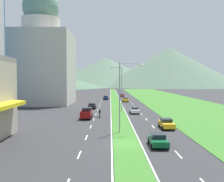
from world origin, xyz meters
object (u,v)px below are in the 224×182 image
at_px(pickup_truck_0, 87,113).
at_px(car_1, 126,100).
at_px(street_lamp_near, 122,92).
at_px(car_7, 158,140).
at_px(motorcycle_rider, 100,114).
at_px(car_3, 92,106).
at_px(street_lamp_mid, 121,86).
at_px(car_4, 122,95).
at_px(car_2, 134,110).
at_px(car_0, 106,98).
at_px(car_6, 166,123).

bearing_deg(pickup_truck_0, car_1, -14.69).
bearing_deg(pickup_truck_0, street_lamp_near, -155.45).
xyz_separation_m(car_7, motorcycle_rider, (-7.63, 22.94, 0.00)).
distance_m(pickup_truck_0, motorcycle_rider, 2.83).
bearing_deg(car_1, car_3, -25.35).
relative_size(car_3, pickup_truck_0, 0.79).
bearing_deg(street_lamp_mid, car_4, 87.12).
bearing_deg(car_2, car_7, -0.05).
bearing_deg(car_4, street_lamp_near, -2.52).
bearing_deg(car_0, street_lamp_near, -176.85).
height_order(car_4, pickup_truck_0, pickup_truck_0).
relative_size(street_lamp_mid, car_4, 2.67).
bearing_deg(car_0, car_3, 174.26).
distance_m(street_lamp_mid, motorcycle_rider, 12.70).
relative_size(car_0, car_4, 1.03).
height_order(car_0, car_4, car_0).
height_order(car_1, pickup_truck_0, pickup_truck_0).
height_order(street_lamp_mid, car_6, street_lamp_mid).
bearing_deg(street_lamp_near, car_1, 86.04).
distance_m(street_lamp_mid, car_6, 23.89).
relative_size(car_0, car_1, 1.00).
xyz_separation_m(car_1, motorcycle_rider, (-7.49, -37.39, 0.04)).
bearing_deg(car_7, car_4, -179.76).
xyz_separation_m(car_6, pickup_truck_0, (-13.61, 10.80, 0.20)).
bearing_deg(car_1, street_lamp_mid, -6.00).
bearing_deg(car_4, car_0, -24.02).
xyz_separation_m(street_lamp_near, pickup_truck_0, (-6.45, 14.12, -4.88)).
relative_size(car_6, motorcycle_rider, 2.29).
relative_size(street_lamp_near, car_7, 2.52).
height_order(street_lamp_near, car_7, street_lamp_near).
relative_size(street_lamp_mid, motorcycle_rider, 5.43).
xyz_separation_m(car_3, car_4, (9.98, 46.54, -0.05)).
distance_m(car_1, motorcycle_rider, 38.13).
xyz_separation_m(car_3, motorcycle_rider, (2.71, -15.86, -0.04)).
height_order(street_lamp_near, car_2, street_lamp_near).
bearing_deg(street_lamp_mid, motorcycle_rider, -113.94).
bearing_deg(car_1, motorcycle_rider, -11.32).
relative_size(car_6, pickup_truck_0, 0.85).
relative_size(car_0, car_6, 0.92).
bearing_deg(car_6, car_0, -169.81).
distance_m(car_1, car_4, 25.01).
xyz_separation_m(car_0, car_6, (10.59, -58.93, 0.01)).
bearing_deg(car_6, car_3, -153.69).
bearing_deg(motorcycle_rider, street_lamp_mid, -23.94).
height_order(car_3, motorcycle_rider, motorcycle_rider).
distance_m(street_lamp_mid, car_3, 10.59).
bearing_deg(car_2, car_4, -179.61).
bearing_deg(pickup_truck_0, car_6, -128.43).
height_order(car_0, pickup_truck_0, pickup_truck_0).
bearing_deg(car_2, car_1, -179.69).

